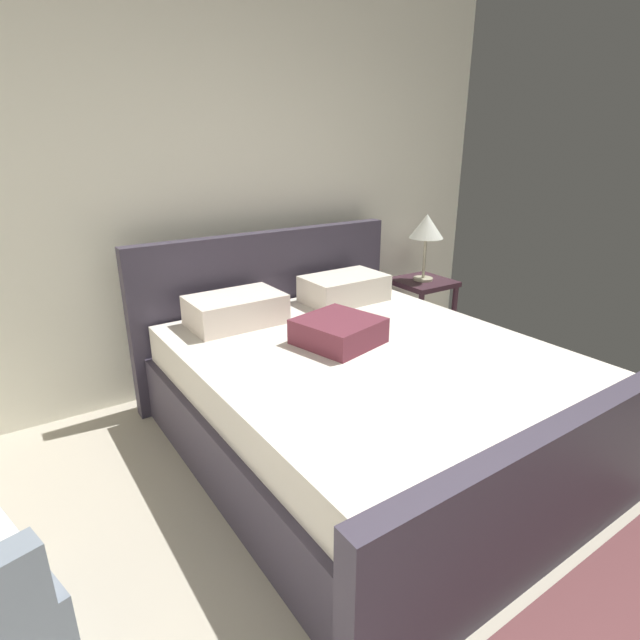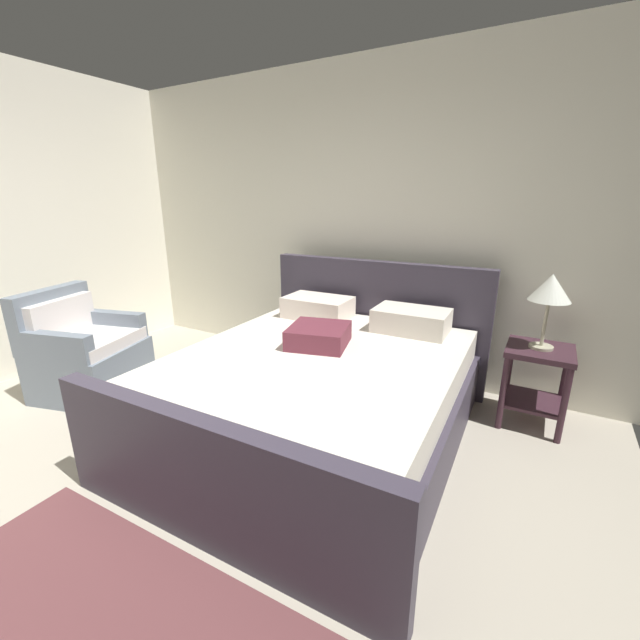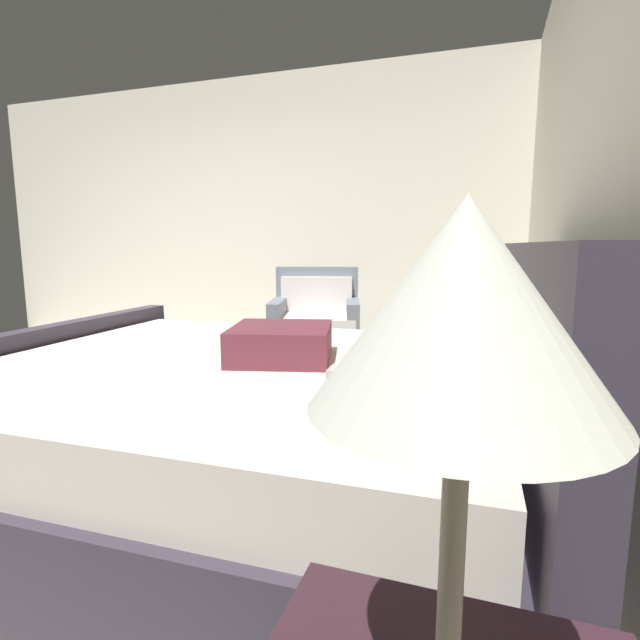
# 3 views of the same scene
# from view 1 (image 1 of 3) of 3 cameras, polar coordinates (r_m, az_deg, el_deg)

# --- Properties ---
(wall_back) EXTENTS (5.04, 0.12, 2.77)m
(wall_back) POSITION_cam_1_polar(r_m,az_deg,el_deg) (3.50, -15.08, 14.28)
(wall_back) COLOR white
(wall_back) RESTS_ON ground
(bed) EXTENTS (2.02, 2.33, 1.10)m
(bed) POSITION_cam_1_polar(r_m,az_deg,el_deg) (2.89, 4.55, -8.03)
(bed) COLOR #3A3342
(bed) RESTS_ON ground
(nightstand_right) EXTENTS (0.44, 0.44, 0.60)m
(nightstand_right) POSITION_cam_1_polar(r_m,az_deg,el_deg) (4.27, 11.42, 1.92)
(nightstand_right) COLOR #39202A
(nightstand_right) RESTS_ON ground
(table_lamp_right) EXTENTS (0.27, 0.27, 0.53)m
(table_lamp_right) POSITION_cam_1_polar(r_m,az_deg,el_deg) (4.12, 12.01, 10.13)
(table_lamp_right) COLOR #B7B293
(table_lamp_right) RESTS_ON nightstand_right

